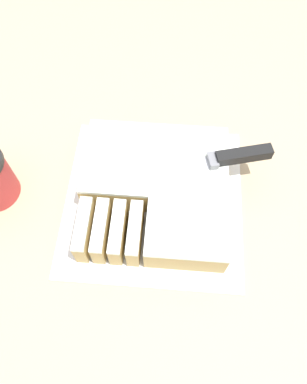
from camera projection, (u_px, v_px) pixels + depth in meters
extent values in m
plane|color=#9E9384|center=(159.00, 280.00, 1.61)|extent=(8.00, 8.00, 0.00)
cube|color=tan|center=(161.00, 241.00, 1.19)|extent=(1.40, 1.10, 0.95)
cube|color=white|center=(154.00, 201.00, 0.73)|extent=(0.34, 0.34, 0.01)
cube|color=tan|center=(156.00, 168.00, 0.72)|extent=(0.27, 0.16, 0.06)
cube|color=white|center=(156.00, 159.00, 0.70)|extent=(0.27, 0.16, 0.01)
cube|color=tan|center=(186.00, 236.00, 0.66)|extent=(0.14, 0.11, 0.06)
cube|color=white|center=(188.00, 229.00, 0.63)|extent=(0.14, 0.11, 0.01)
cube|color=tan|center=(85.00, 231.00, 0.66)|extent=(0.02, 0.10, 0.06)
cube|color=white|center=(82.00, 223.00, 0.64)|extent=(0.02, 0.10, 0.01)
cube|color=tan|center=(102.00, 232.00, 0.66)|extent=(0.02, 0.10, 0.06)
cube|color=white|center=(99.00, 225.00, 0.63)|extent=(0.02, 0.10, 0.01)
cube|color=tan|center=(118.00, 233.00, 0.66)|extent=(0.02, 0.10, 0.06)
cube|color=white|center=(117.00, 226.00, 0.63)|extent=(0.02, 0.10, 0.01)
cube|color=tan|center=(135.00, 234.00, 0.66)|extent=(0.02, 0.10, 0.06)
cube|color=white|center=(134.00, 227.00, 0.63)|extent=(0.02, 0.10, 0.01)
cube|color=silver|center=(152.00, 172.00, 0.68)|extent=(0.24, 0.09, 0.00)
cube|color=slate|center=(213.00, 161.00, 0.68)|extent=(0.02, 0.03, 0.02)
cube|color=black|center=(244.00, 155.00, 0.68)|extent=(0.11, 0.05, 0.02)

